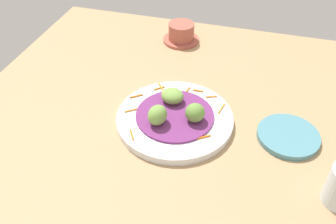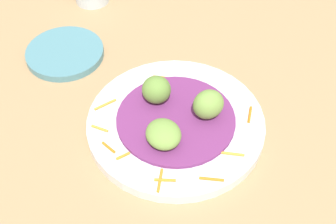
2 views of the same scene
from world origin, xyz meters
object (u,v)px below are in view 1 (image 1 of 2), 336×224
(guac_scoop_right, at_px, (195,113))
(side_plate_small, at_px, (288,136))
(terracotta_bowl, at_px, (181,33))
(guac_scoop_center, at_px, (157,115))
(guac_scoop_left, at_px, (172,96))
(main_plate, at_px, (175,119))

(guac_scoop_right, xyz_separation_m, side_plate_small, (-0.21, -0.02, -0.04))
(side_plate_small, distance_m, terracotta_bowl, 0.48)
(guac_scoop_center, distance_m, side_plate_small, 0.30)
(guac_scoop_left, bearing_deg, guac_scoop_center, 82.16)
(guac_scoop_left, distance_m, terracotta_bowl, 0.33)
(side_plate_small, bearing_deg, terracotta_bowl, -46.19)
(main_plate, height_order, guac_scoop_center, guac_scoop_center)
(guac_scoop_right, bearing_deg, guac_scoop_left, -37.84)
(guac_scoop_right, bearing_deg, guac_scoop_center, 22.16)
(guac_scoop_right, relative_size, terracotta_bowl, 0.40)
(guac_scoop_right, distance_m, side_plate_small, 0.21)
(guac_scoop_right, distance_m, terracotta_bowl, 0.39)
(terracotta_bowl, bearing_deg, side_plate_small, 133.81)
(guac_scoop_left, relative_size, guac_scoop_right, 1.23)
(guac_scoop_center, xyz_separation_m, side_plate_small, (-0.29, -0.06, -0.04))
(guac_scoop_center, relative_size, side_plate_small, 0.35)
(guac_scoop_right, bearing_deg, main_plate, -7.84)
(terracotta_bowl, bearing_deg, main_plate, 102.00)
(main_plate, bearing_deg, guac_scoop_center, 52.16)
(guac_scoop_center, bearing_deg, terracotta_bowl, -83.23)
(main_plate, xyz_separation_m, guac_scoop_left, (0.02, -0.04, 0.03))
(side_plate_small, bearing_deg, guac_scoop_center, 10.85)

